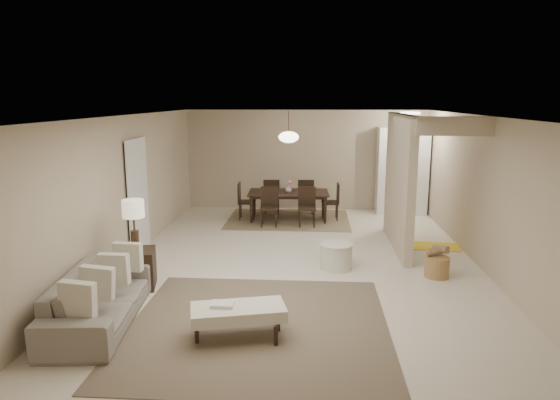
# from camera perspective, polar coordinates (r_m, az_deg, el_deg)

# --- Properties ---
(floor) EXTENTS (9.00, 9.00, 0.00)m
(floor) POSITION_cam_1_polar(r_m,az_deg,el_deg) (8.51, 2.30, -7.51)
(floor) COLOR beige
(floor) RESTS_ON ground
(ceiling) EXTENTS (9.00, 9.00, 0.00)m
(ceiling) POSITION_cam_1_polar(r_m,az_deg,el_deg) (8.05, 2.45, 9.56)
(ceiling) COLOR white
(ceiling) RESTS_ON back_wall
(back_wall) EXTENTS (6.00, 0.00, 6.00)m
(back_wall) POSITION_cam_1_polar(r_m,az_deg,el_deg) (12.64, 2.94, 4.58)
(back_wall) COLOR #C4B094
(back_wall) RESTS_ON floor
(left_wall) EXTENTS (0.00, 9.00, 9.00)m
(left_wall) POSITION_cam_1_polar(r_m,az_deg,el_deg) (8.79, -17.57, 1.00)
(left_wall) COLOR #C4B094
(left_wall) RESTS_ON floor
(right_wall) EXTENTS (0.00, 9.00, 9.00)m
(right_wall) POSITION_cam_1_polar(r_m,az_deg,el_deg) (8.65, 22.66, 0.47)
(right_wall) COLOR #C4B094
(right_wall) RESTS_ON floor
(partition) EXTENTS (0.15, 2.50, 2.50)m
(partition) POSITION_cam_1_polar(r_m,az_deg,el_deg) (9.55, 13.45, 2.02)
(partition) COLOR #C4B094
(partition) RESTS_ON floor
(doorway) EXTENTS (0.04, 0.90, 2.04)m
(doorway) POSITION_cam_1_polar(r_m,az_deg,el_deg) (9.38, -15.99, 0.29)
(doorway) COLOR black
(doorway) RESTS_ON floor
(pantry_cabinet) EXTENTS (1.20, 0.55, 2.10)m
(pantry_cabinet) POSITION_cam_1_polar(r_m,az_deg,el_deg) (12.50, 13.76, 3.26)
(pantry_cabinet) COLOR white
(pantry_cabinet) RESTS_ON floor
(flush_light) EXTENTS (0.44, 0.44, 0.05)m
(flush_light) POSITION_cam_1_polar(r_m,az_deg,el_deg) (11.44, 14.65, 9.58)
(flush_light) COLOR white
(flush_light) RESTS_ON ceiling
(living_rug) EXTENTS (3.20, 3.20, 0.01)m
(living_rug) POSITION_cam_1_polar(r_m,az_deg,el_deg) (6.38, -2.50, -14.21)
(living_rug) COLOR brown
(living_rug) RESTS_ON floor
(sofa) EXTENTS (2.25, 1.07, 0.64)m
(sofa) POSITION_cam_1_polar(r_m,az_deg,el_deg) (6.76, -19.92, -10.51)
(sofa) COLOR gray
(sofa) RESTS_ON floor
(ottoman_bench) EXTENTS (1.18, 0.75, 0.39)m
(ottoman_bench) POSITION_cam_1_polar(r_m,az_deg,el_deg) (6.00, -4.80, -12.71)
(ottoman_bench) COLOR beige
(ottoman_bench) RESTS_ON living_rug
(side_table) EXTENTS (0.62, 0.62, 0.58)m
(side_table) POSITION_cam_1_polar(r_m,az_deg,el_deg) (7.78, -16.06, -7.57)
(side_table) COLOR black
(side_table) RESTS_ON floor
(table_lamp) EXTENTS (0.32, 0.32, 0.76)m
(table_lamp) POSITION_cam_1_polar(r_m,az_deg,el_deg) (7.55, -16.41, -1.46)
(table_lamp) COLOR #47311E
(table_lamp) RESTS_ON side_table
(round_pouf) EXTENTS (0.55, 0.55, 0.42)m
(round_pouf) POSITION_cam_1_polar(r_m,az_deg,el_deg) (8.36, 6.44, -6.41)
(round_pouf) COLOR beige
(round_pouf) RESTS_ON floor
(wicker_basket) EXTENTS (0.44, 0.44, 0.33)m
(wicker_basket) POSITION_cam_1_polar(r_m,az_deg,el_deg) (8.32, 17.48, -7.32)
(wicker_basket) COLOR #9C693E
(wicker_basket) RESTS_ON floor
(dining_rug) EXTENTS (2.80, 2.10, 0.01)m
(dining_rug) POSITION_cam_1_polar(r_m,az_deg,el_deg) (11.64, 0.96, -2.23)
(dining_rug) COLOR #746347
(dining_rug) RESTS_ON floor
(dining_table) EXTENTS (1.88, 1.10, 0.65)m
(dining_table) POSITION_cam_1_polar(r_m,az_deg,el_deg) (11.57, 0.97, -0.70)
(dining_table) COLOR black
(dining_table) RESTS_ON dining_rug
(dining_chairs) EXTENTS (2.33, 1.72, 0.87)m
(dining_chairs) POSITION_cam_1_polar(r_m,az_deg,el_deg) (11.55, 0.97, -0.17)
(dining_chairs) COLOR black
(dining_chairs) RESTS_ON dining_rug
(vase) EXTENTS (0.18, 0.18, 0.16)m
(vase) POSITION_cam_1_polar(r_m,az_deg,el_deg) (11.50, 0.97, 1.26)
(vase) COLOR silver
(vase) RESTS_ON dining_table
(yellow_mat) EXTENTS (1.00, 0.67, 0.01)m
(yellow_mat) POSITION_cam_1_polar(r_m,az_deg,el_deg) (9.99, 17.17, -5.09)
(yellow_mat) COLOR yellow
(yellow_mat) RESTS_ON floor
(pendant_light) EXTENTS (0.46, 0.46, 0.71)m
(pendant_light) POSITION_cam_1_polar(r_m,az_deg,el_deg) (11.34, 0.99, 7.21)
(pendant_light) COLOR #47311E
(pendant_light) RESTS_ON ceiling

